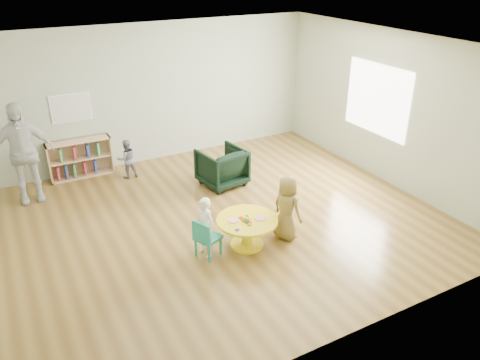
{
  "coord_description": "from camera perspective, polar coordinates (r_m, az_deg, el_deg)",
  "views": [
    {
      "loc": [
        -2.83,
        -5.99,
        3.96
      ],
      "look_at": [
        0.24,
        -0.3,
        0.82
      ],
      "focal_mm": 35.0,
      "sensor_mm": 36.0,
      "label": 1
    }
  ],
  "objects": [
    {
      "name": "bookshelf",
      "position": [
        9.63,
        -18.99,
        2.5
      ],
      "size": [
        1.2,
        0.3,
        0.75
      ],
      "color": "tan",
      "rests_on": "ground"
    },
    {
      "name": "armchair",
      "position": [
        8.76,
        -2.22,
        1.6
      ],
      "size": [
        0.88,
        0.9,
        0.72
      ],
      "primitive_type": "imported",
      "rotation": [
        0.0,
        0.0,
        3.3
      ],
      "color": "black",
      "rests_on": "ground"
    },
    {
      "name": "child_right",
      "position": [
        7.07,
        5.73,
        -3.4
      ],
      "size": [
        0.45,
        0.57,
        1.03
      ],
      "primitive_type": "imported",
      "rotation": [
        0.0,
        0.0,
        1.84
      ],
      "color": "gold",
      "rests_on": "ground"
    },
    {
      "name": "toddler",
      "position": [
        9.29,
        -13.63,
        2.53
      ],
      "size": [
        0.39,
        0.31,
        0.78
      ],
      "primitive_type": "imported",
      "rotation": [
        0.0,
        0.0,
        3.18
      ],
      "color": "#171A3A",
      "rests_on": "ground"
    },
    {
      "name": "adult_caretaker",
      "position": [
        8.79,
        -25.02,
        2.97
      ],
      "size": [
        1.06,
        0.46,
        1.8
      ],
      "primitive_type": "imported",
      "rotation": [
        0.0,
        0.0,
        -0.02
      ],
      "color": "silver",
      "rests_on": "ground"
    },
    {
      "name": "child_left",
      "position": [
        6.68,
        -4.31,
        -5.8
      ],
      "size": [
        0.3,
        0.38,
        0.91
      ],
      "primitive_type": "imported",
      "rotation": [
        0.0,
        0.0,
        -1.28
      ],
      "color": "white",
      "rests_on": "ground"
    },
    {
      "name": "activity_table",
      "position": [
        6.94,
        0.86,
        -5.79
      ],
      "size": [
        0.91,
        0.91,
        0.5
      ],
      "rotation": [
        0.0,
        0.0,
        -0.33
      ],
      "color": "yellow",
      "rests_on": "ground"
    },
    {
      "name": "alphabet_poster",
      "position": [
        9.43,
        -19.92,
        8.27
      ],
      "size": [
        0.74,
        0.01,
        0.54
      ],
      "color": "white",
      "rests_on": "ground"
    },
    {
      "name": "kid_chair_right",
      "position": [
        7.33,
        5.19,
        -4.45
      ],
      "size": [
        0.29,
        0.29,
        0.5
      ],
      "rotation": [
        0.0,
        0.0,
        1.63
      ],
      "color": "yellow",
      "rests_on": "ground"
    },
    {
      "name": "room",
      "position": [
        6.95,
        -2.86,
        8.54
      ],
      "size": [
        7.1,
        7.0,
        2.8
      ],
      "color": "brown",
      "rests_on": "ground"
    },
    {
      "name": "kid_chair_left",
      "position": [
        6.72,
        -4.18,
        -7.02
      ],
      "size": [
        0.42,
        0.42,
        0.59
      ],
      "rotation": [
        0.0,
        0.0,
        -1.15
      ],
      "color": "#1B957C",
      "rests_on": "ground"
    }
  ]
}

